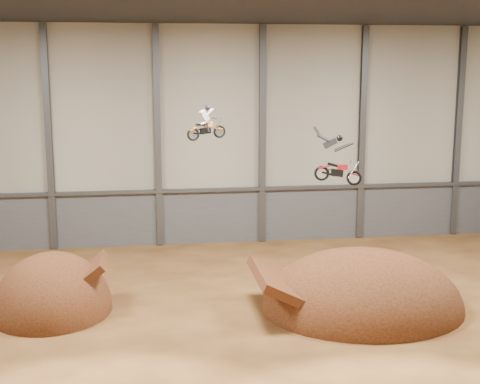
# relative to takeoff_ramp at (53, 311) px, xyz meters

# --- Properties ---
(floor) EXTENTS (40.00, 40.00, 0.00)m
(floor) POSITION_rel_takeoff_ramp_xyz_m (8.68, -3.66, 0.00)
(floor) COLOR #543116
(floor) RESTS_ON ground
(back_wall) EXTENTS (40.00, 0.10, 14.00)m
(back_wall) POSITION_rel_takeoff_ramp_xyz_m (8.68, 11.34, 7.00)
(back_wall) COLOR #ADAA99
(back_wall) RESTS_ON ground
(ceiling) EXTENTS (40.00, 40.00, 0.00)m
(ceiling) POSITION_rel_takeoff_ramp_xyz_m (8.68, -3.66, 14.00)
(ceiling) COLOR black
(ceiling) RESTS_ON back_wall
(lower_band_back) EXTENTS (39.80, 0.18, 3.50)m
(lower_band_back) POSITION_rel_takeoff_ramp_xyz_m (8.68, 11.24, 1.75)
(lower_band_back) COLOR #53555B
(lower_band_back) RESTS_ON ground
(steel_rail) EXTENTS (39.80, 0.35, 0.20)m
(steel_rail) POSITION_rel_takeoff_ramp_xyz_m (8.68, 11.09, 3.55)
(steel_rail) COLOR #47494F
(steel_rail) RESTS_ON lower_band_back
(steel_column_1) EXTENTS (0.40, 0.36, 13.90)m
(steel_column_1) POSITION_rel_takeoff_ramp_xyz_m (-1.32, 11.14, 7.00)
(steel_column_1) COLOR #47494F
(steel_column_1) RESTS_ON ground
(steel_column_2) EXTENTS (0.40, 0.36, 13.90)m
(steel_column_2) POSITION_rel_takeoff_ramp_xyz_m (5.35, 11.14, 7.00)
(steel_column_2) COLOR #47494F
(steel_column_2) RESTS_ON ground
(steel_column_3) EXTENTS (0.40, 0.36, 13.90)m
(steel_column_3) POSITION_rel_takeoff_ramp_xyz_m (12.01, 11.14, 7.00)
(steel_column_3) COLOR #47494F
(steel_column_3) RESTS_ON ground
(steel_column_4) EXTENTS (0.40, 0.36, 13.90)m
(steel_column_4) POSITION_rel_takeoff_ramp_xyz_m (18.68, 11.14, 7.00)
(steel_column_4) COLOR #47494F
(steel_column_4) RESTS_ON ground
(steel_column_5) EXTENTS (0.40, 0.36, 13.90)m
(steel_column_5) POSITION_rel_takeoff_ramp_xyz_m (25.35, 11.14, 7.00)
(steel_column_5) COLOR #47494F
(steel_column_5) RESTS_ON ground
(takeoff_ramp) EXTENTS (5.59, 6.45, 5.59)m
(takeoff_ramp) POSITION_rel_takeoff_ramp_xyz_m (0.00, 0.00, 0.00)
(takeoff_ramp) COLOR #3D1D0F
(takeoff_ramp) RESTS_ON ground
(landing_ramp) EXTENTS (9.73, 8.61, 5.61)m
(landing_ramp) POSITION_rel_takeoff_ramp_xyz_m (14.66, -1.69, 0.00)
(landing_ramp) COLOR #3D1D0F
(landing_ramp) RESTS_ON ground
(fmx_rider_a) EXTENTS (2.11, 1.21, 1.82)m
(fmx_rider_a) POSITION_rel_takeoff_ramp_xyz_m (7.41, -0.14, 8.93)
(fmx_rider_a) COLOR orange
(fmx_rider_b) EXTENTS (3.40, 1.78, 2.92)m
(fmx_rider_b) POSITION_rel_takeoff_ramp_xyz_m (13.63, -0.42, 7.20)
(fmx_rider_b) COLOR #AD1722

